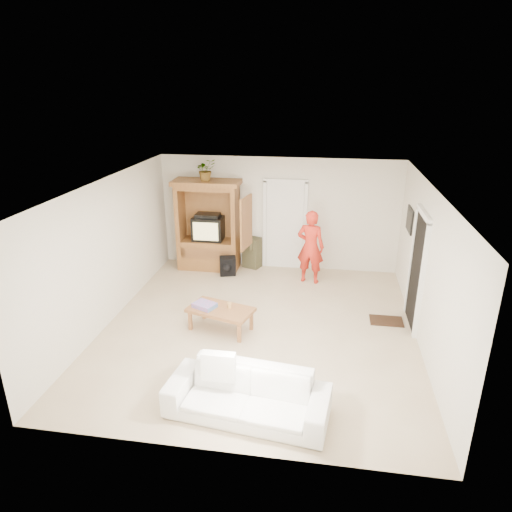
{
  "coord_description": "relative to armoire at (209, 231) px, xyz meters",
  "views": [
    {
      "loc": [
        1.08,
        -7.15,
        4.15
      ],
      "look_at": [
        -0.15,
        0.6,
        1.15
      ],
      "focal_mm": 32.0,
      "sensor_mm": 36.0,
      "label": 1
    }
  ],
  "objects": [
    {
      "name": "floor",
      "position": [
        1.58,
        -2.66,
        -0.91
      ],
      "size": [
        6.0,
        6.0,
        0.0
      ],
      "primitive_type": "plane",
      "color": "tan",
      "rests_on": "ground"
    },
    {
      "name": "wall_left",
      "position": [
        -1.17,
        -2.66,
        0.39
      ],
      "size": [
        0.0,
        6.0,
        6.0
      ],
      "primitive_type": "plane",
      "rotation": [
        1.57,
        0.0,
        1.57
      ],
      "color": "silver",
      "rests_on": "floor"
    },
    {
      "name": "towel",
      "position": [
        0.63,
        -2.83,
        -0.45
      ],
      "size": [
        0.46,
        0.41,
        0.08
      ],
      "primitive_type": "cube",
      "rotation": [
        0.0,
        0.0,
        -0.42
      ],
      "color": "#D44698",
      "rests_on": "coffee_table"
    },
    {
      "name": "sofa",
      "position": [
        1.77,
        -4.96,
        -0.6
      ],
      "size": [
        2.22,
        1.09,
        0.62
      ],
      "primitive_type": "imported",
      "rotation": [
        0.0,
        0.0,
        -0.12
      ],
      "color": "white",
      "rests_on": "floor"
    },
    {
      "name": "framed_picture",
      "position": [
        4.31,
        -0.76,
        0.69
      ],
      "size": [
        0.03,
        0.6,
        0.48
      ],
      "primitive_type": "cube",
      "color": "black",
      "rests_on": "wall_right"
    },
    {
      "name": "door_back",
      "position": [
        1.73,
        0.31,
        0.11
      ],
      "size": [
        0.85,
        0.05,
        2.04
      ],
      "primitive_type": "cube",
      "color": "white",
      "rests_on": "floor"
    },
    {
      "name": "candle",
      "position": [
        1.07,
        -2.78,
        -0.44
      ],
      "size": [
        0.08,
        0.08,
        0.1
      ],
      "primitive_type": "cylinder",
      "color": "tan",
      "rests_on": "coffee_table"
    },
    {
      "name": "backpack_olive",
      "position": [
        0.97,
        0.18,
        -0.54
      ],
      "size": [
        0.47,
        0.41,
        0.74
      ],
      "primitive_type": null,
      "rotation": [
        0.0,
        0.0,
        -0.37
      ],
      "color": "#47442B",
      "rests_on": "floor"
    },
    {
      "name": "doormat",
      "position": [
        3.88,
        -2.06,
        -0.9
      ],
      "size": [
        0.6,
        0.4,
        0.02
      ],
      "primitive_type": "cube",
      "color": "#382316",
      "rests_on": "floor"
    },
    {
      "name": "ceiling",
      "position": [
        1.58,
        -2.66,
        1.69
      ],
      "size": [
        6.0,
        6.0,
        0.0
      ],
      "primitive_type": "plane",
      "rotation": [
        3.14,
        0.0,
        0.0
      ],
      "color": "white",
      "rests_on": "floor"
    },
    {
      "name": "coffee_table",
      "position": [
        0.91,
        -2.83,
        -0.54
      ],
      "size": [
        1.25,
        0.91,
        0.42
      ],
      "rotation": [
        0.0,
        0.0,
        -0.28
      ],
      "color": "brown",
      "rests_on": "floor"
    },
    {
      "name": "backpack_black",
      "position": [
        0.51,
        -0.42,
        -0.69
      ],
      "size": [
        0.4,
        0.3,
        0.44
      ],
      "primitive_type": null,
      "rotation": [
        0.0,
        0.0,
        0.27
      ],
      "color": "black",
      "rests_on": "floor"
    },
    {
      "name": "plant",
      "position": [
        -0.02,
        -0.03,
        1.43
      ],
      "size": [
        0.57,
        0.56,
        0.48
      ],
      "primitive_type": "imported",
      "rotation": [
        0.0,
        0.0,
        0.66
      ],
      "color": "#4C7238",
      "rests_on": "armoire"
    },
    {
      "name": "armoire",
      "position": [
        0.0,
        0.0,
        0.0
      ],
      "size": [
        1.82,
        1.14,
        2.1
      ],
      "color": "#95602E",
      "rests_on": "floor"
    },
    {
      "name": "wall_back",
      "position": [
        1.58,
        0.34,
        0.39
      ],
      "size": [
        5.5,
        0.0,
        5.5
      ],
      "primitive_type": "plane",
      "rotation": [
        1.57,
        0.0,
        0.0
      ],
      "color": "silver",
      "rests_on": "floor"
    },
    {
      "name": "wall_right",
      "position": [
        4.33,
        -2.66,
        0.39
      ],
      "size": [
        0.0,
        6.0,
        6.0
      ],
      "primitive_type": "plane",
      "rotation": [
        1.57,
        0.0,
        -1.57
      ],
      "color": "silver",
      "rests_on": "floor"
    },
    {
      "name": "man",
      "position": [
        2.37,
        -0.46,
        -0.09
      ],
      "size": [
        0.66,
        0.5,
        1.63
      ],
      "primitive_type": "imported",
      "rotation": [
        0.0,
        0.0,
        2.94
      ],
      "color": "red",
      "rests_on": "floor"
    },
    {
      "name": "wall_front",
      "position": [
        1.58,
        -5.66,
        0.39
      ],
      "size": [
        5.5,
        0.0,
        5.5
      ],
      "primitive_type": "plane",
      "rotation": [
        -1.57,
        0.0,
        0.0
      ],
      "color": "silver",
      "rests_on": "floor"
    },
    {
      "name": "doorway_right",
      "position": [
        4.3,
        -2.06,
        0.11
      ],
      "size": [
        0.05,
        0.9,
        2.04
      ],
      "primitive_type": "cube",
      "color": "black",
      "rests_on": "floor"
    }
  ]
}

